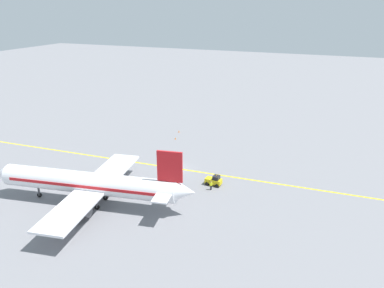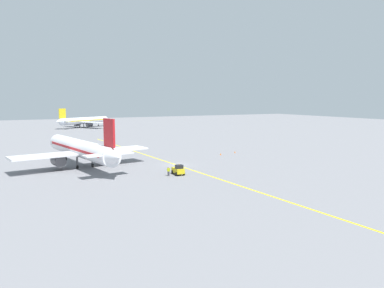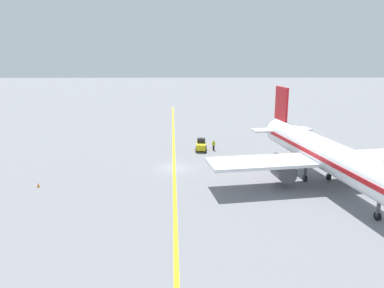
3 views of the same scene
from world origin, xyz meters
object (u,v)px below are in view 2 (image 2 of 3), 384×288
object	(u,v)px
airplane_at_gate	(82,149)
traffic_cone_near_nose	(221,154)
airplane_distant_taxiing	(84,121)
baggage_tug_white	(178,170)
ground_crew_worker	(168,171)
traffic_cone_mid_apron	(235,152)

from	to	relation	value
airplane_at_gate	traffic_cone_near_nose	xyz separation A→B (m)	(34.12, 0.43, -3.43)
airplane_distant_taxiing	traffic_cone_near_nose	world-z (taller)	airplane_distant_taxiing
baggage_tug_white	traffic_cone_near_nose	size ratio (longest dim) A/B	5.61
traffic_cone_near_nose	baggage_tug_white	bearing A→B (deg)	-139.62
ground_crew_worker	traffic_cone_near_nose	bearing A→B (deg)	37.86
traffic_cone_near_nose	traffic_cone_mid_apron	size ratio (longest dim) A/B	1.00
baggage_tug_white	airplane_distant_taxiing	bearing A→B (deg)	86.02
ground_crew_worker	baggage_tug_white	bearing A→B (deg)	3.76
airplane_distant_taxiing	traffic_cone_mid_apron	distance (m)	106.81
airplane_at_gate	airplane_distant_taxiing	bearing A→B (deg)	78.01
airplane_at_gate	traffic_cone_near_nose	distance (m)	34.29
airplane_at_gate	baggage_tug_white	xyz separation A→B (m)	(14.16, -16.54, -2.81)
traffic_cone_near_nose	traffic_cone_mid_apron	world-z (taller)	same
traffic_cone_mid_apron	baggage_tug_white	bearing A→B (deg)	-143.92
airplane_at_gate	baggage_tug_white	world-z (taller)	airplane_at_gate
airplane_at_gate	baggage_tug_white	distance (m)	21.95
airplane_at_gate	baggage_tug_white	size ratio (longest dim) A/B	11.49
airplane_at_gate	ground_crew_worker	world-z (taller)	airplane_at_gate
baggage_tug_white	traffic_cone_mid_apron	size ratio (longest dim) A/B	5.61
airplane_at_gate	traffic_cone_near_nose	bearing A→B (deg)	0.73
ground_crew_worker	traffic_cone_near_nose	xyz separation A→B (m)	(22.01, 17.11, -0.63)
airplane_distant_taxiing	airplane_at_gate	bearing A→B (deg)	-101.99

